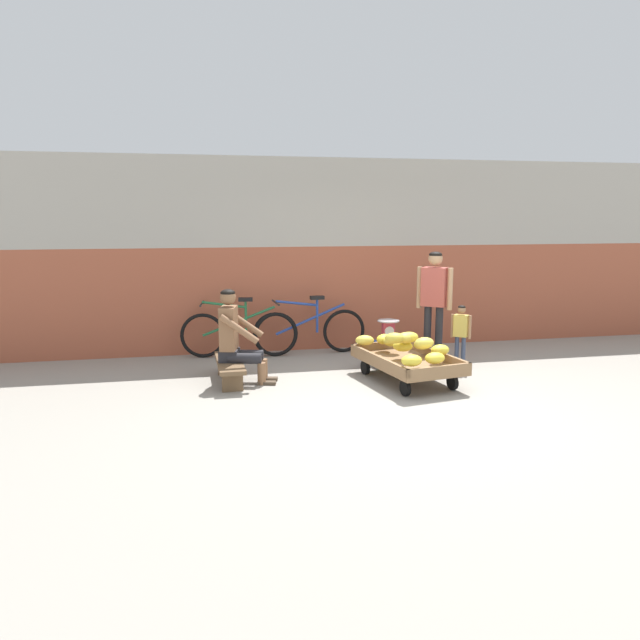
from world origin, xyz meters
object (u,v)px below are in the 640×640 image
plastic_crate (388,352)px  shopping_bag (391,359)px  banana_cart (407,363)px  customer_child (461,330)px  low_bench (230,366)px  bicycle_near_left (239,333)px  vendor_seated (236,337)px  customer_adult (434,295)px  bicycle_far_left (310,330)px  weighing_scale (388,330)px

plastic_crate → shopping_bag: plastic_crate is taller
banana_cart → customer_child: 1.03m
low_bench → bicycle_near_left: bearing=80.9°
plastic_crate → customer_child: customer_child is taller
banana_cart → plastic_crate: 0.99m
vendor_seated → bicycle_near_left: 1.37m
customer_adult → customer_child: (0.24, -0.36, -0.43)m
customer_adult → shopping_bag: customer_adult is taller
low_bench → bicycle_far_left: bearing=46.0°
vendor_seated → bicycle_far_left: (1.16, 1.31, -0.21)m
plastic_crate → weighing_scale: bearing=-90.0°
low_bench → vendor_seated: size_ratio=0.97×
bicycle_near_left → bicycle_far_left: bearing=-2.0°
weighing_scale → shopping_bag: bearing=-99.6°
bicycle_near_left → shopping_bag: (1.93, -1.08, -0.23)m
weighing_scale → low_bench: bearing=-165.5°
banana_cart → bicycle_near_left: size_ratio=0.95×
low_bench → plastic_crate: (2.19, 0.57, -0.05)m
plastic_crate → bicycle_near_left: 2.13m
plastic_crate → bicycle_far_left: bearing=142.9°
banana_cart → bicycle_near_left: 2.58m
vendor_seated → plastic_crate: vendor_seated is taller
customer_child → shopping_bag: bearing=165.1°
bicycle_near_left → plastic_crate: bearing=-20.8°
banana_cart → customer_adult: bearing=50.5°
plastic_crate → weighing_scale: 0.30m
weighing_scale → customer_child: 0.98m
plastic_crate → customer_adult: (0.57, -0.20, 0.80)m
low_bench → bicycle_near_left: size_ratio=0.67×
shopping_bag → low_bench: bearing=-173.4°
customer_adult → shopping_bag: size_ratio=6.38×
customer_child → shopping_bag: 0.98m
customer_adult → bicycle_far_left: bearing=149.1°
customer_child → low_bench: bearing=-179.6°
bicycle_far_left → banana_cart: bearing=-62.8°
plastic_crate → weighing_scale: weighing_scale is taller
customer_child → plastic_crate: bearing=145.8°
vendor_seated → low_bench: bearing=166.3°
low_bench → bicycle_far_left: 1.80m
banana_cart → shopping_bag: (0.02, 0.66, -0.12)m
weighing_scale → shopping_bag: weighing_scale is taller
vendor_seated → shopping_bag: vendor_seated is taller
vendor_seated → customer_child: vendor_seated is taller
bicycle_far_left → shopping_bag: bicycle_far_left is taller
bicycle_near_left → banana_cart: bearing=-42.4°
low_bench → banana_cart: bearing=-11.1°
bicycle_near_left → bicycle_far_left: size_ratio=1.00×
plastic_crate → vendor_seated: bearing=-164.4°
banana_cart → customer_child: size_ratio=1.84×
vendor_seated → shopping_bag: (2.05, 0.27, -0.45)m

